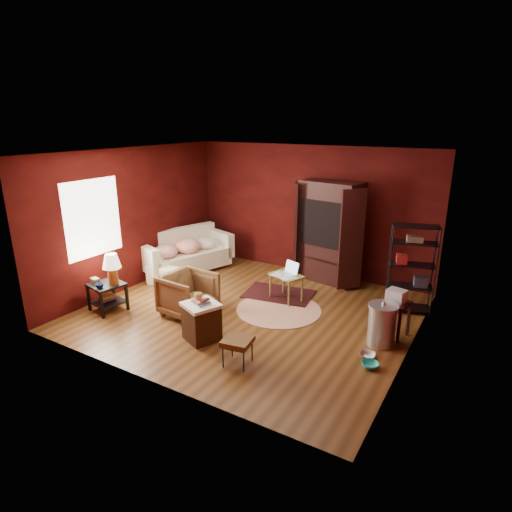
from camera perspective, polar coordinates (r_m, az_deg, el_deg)
The scene contains 18 objects.
room at distance 7.30m, azimuth -1.13°, elevation 2.61°, with size 5.54×5.04×2.84m.
sofa at distance 9.74m, azimuth -9.56°, elevation 0.07°, with size 1.97×0.58×0.77m, color white.
armchair at distance 7.61m, azimuth -9.02°, elevation -4.80°, with size 0.82×0.76×0.84m, color black.
pet_bowl_steel at distance 6.57m, azimuth 14.69°, elevation -12.06°, with size 0.23×0.06×0.23m, color silver.
pet_bowl_turquoise at distance 6.33m, azimuth 15.05°, elevation -13.25°, with size 0.24×0.07×0.24m, color #2AC7C1.
vase at distance 7.92m, azimuth -20.15°, elevation -3.57°, with size 0.13×0.14×0.13m, color #0C1A40.
mug at distance 6.64m, azimuth -7.70°, elevation -5.19°, with size 0.13×0.10×0.13m, color #F5E878.
side_table at distance 8.03m, azimuth -18.96°, elevation -2.66°, with size 0.64×0.64×1.07m.
sofa_cushions at distance 9.77m, azimuth -9.43°, elevation 0.38°, with size 1.44×2.23×0.87m.
hamper at distance 6.79m, azimuth -7.27°, elevation -8.57°, with size 0.66×0.66×0.70m.
footstool at distance 6.10m, azimuth -2.48°, elevation -11.41°, with size 0.45×0.45×0.40m.
rug_round at distance 7.85m, azimuth 3.05°, elevation -7.15°, with size 1.71×1.71×0.01m.
rug_oriental at distance 8.50m, azimuth 3.04°, elevation -5.04°, with size 1.44×1.08×0.01m.
laptop_desk at distance 8.11m, azimuth 4.11°, elevation -2.85°, with size 0.71×0.62×0.75m.
tv_armoire at distance 9.06m, azimuth 9.72°, elevation 3.43°, with size 1.65×1.05×2.12m.
wire_shelving at distance 7.95m, azimuth 20.13°, elevation -1.18°, with size 0.85×0.55×1.60m.
small_stand at distance 7.08m, azimuth 18.14°, elevation -5.80°, with size 0.47×0.47×0.79m.
trash_can at distance 6.87m, azimuth 16.42°, elevation -8.74°, with size 0.50×0.50×0.71m.
Camera 1 is at (3.69, -5.99, 3.33)m, focal length 30.00 mm.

